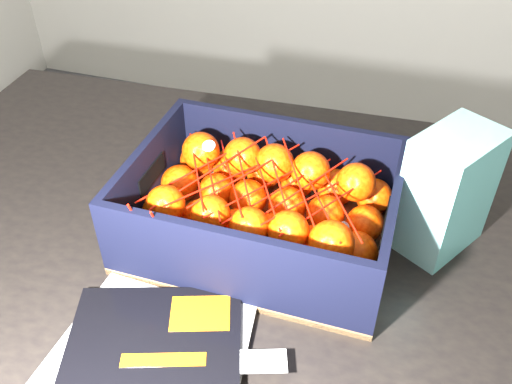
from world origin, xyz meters
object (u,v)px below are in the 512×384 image
(magazine_stack, at_px, (140,383))
(table, at_px, (231,275))
(produce_crate, at_px, (262,216))
(retail_carton, at_px, (447,192))

(magazine_stack, bearing_deg, table, 88.73)
(table, relative_size, produce_crate, 3.32)
(magazine_stack, xyz_separation_m, retail_carton, (0.31, 0.36, 0.08))
(table, distance_m, magazine_stack, 0.30)
(produce_crate, height_order, retail_carton, retail_carton)
(magazine_stack, height_order, retail_carton, retail_carton)
(retail_carton, bearing_deg, produce_crate, -132.64)
(produce_crate, bearing_deg, magazine_stack, -101.55)
(table, bearing_deg, produce_crate, 4.52)
(table, bearing_deg, magazine_stack, -91.27)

